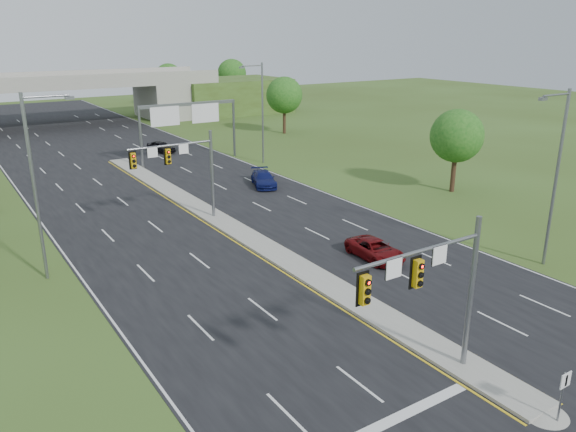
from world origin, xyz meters
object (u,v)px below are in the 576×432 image
at_px(signal_mast_near, 437,281).
at_px(keep_right_sign, 564,389).
at_px(car_far_a, 375,250).
at_px(sign_gantry, 188,116).
at_px(signal_mast_far, 184,163).
at_px(car_far_b, 264,179).
at_px(overpass, 58,103).
at_px(car_far_c, 161,147).

bearing_deg(signal_mast_near, keep_right_sign, -63.06).
bearing_deg(car_far_a, keep_right_sign, -104.37).
bearing_deg(signal_mast_near, car_far_a, 57.74).
xyz_separation_m(sign_gantry, car_far_a, (-1.62, -33.39, -4.59)).
relative_size(keep_right_sign, sign_gantry, 0.19).
distance_m(signal_mast_far, car_far_b, 12.92).
bearing_deg(car_far_b, sign_gantry, 117.52).
bearing_deg(signal_mast_near, overpass, 88.38).
xyz_separation_m(signal_mast_near, signal_mast_far, (0.00, 25.00, 0.00)).
relative_size(overpass, car_far_b, 16.62).
height_order(overpass, car_far_c, overpass).
bearing_deg(signal_mast_far, overpass, 87.65).
bearing_deg(car_far_a, signal_mast_near, -119.14).
distance_m(signal_mast_near, overpass, 80.11).
xyz_separation_m(signal_mast_far, overpass, (2.26, 55.07, -1.17)).
relative_size(sign_gantry, overpass, 0.14).
bearing_deg(car_far_c, overpass, 82.42).
relative_size(signal_mast_far, keep_right_sign, 3.18).
bearing_deg(car_far_b, overpass, 120.46).
bearing_deg(keep_right_sign, signal_mast_far, 94.39).
xyz_separation_m(signal_mast_near, overpass, (2.26, 80.07, -1.17)).
relative_size(sign_gantry, car_far_b, 2.41).
bearing_deg(keep_right_sign, signal_mast_near, 116.94).
relative_size(overpass, car_far_c, 19.78).
distance_m(signal_mast_near, car_far_c, 52.58).
xyz_separation_m(keep_right_sign, car_far_b, (8.30, 35.72, -0.80)).
xyz_separation_m(signal_mast_far, car_far_c, (8.12, 26.79, -4.02)).
bearing_deg(car_far_b, car_far_a, -78.54).
height_order(sign_gantry, overpass, overpass).
bearing_deg(keep_right_sign, car_far_b, 76.92).
bearing_deg(overpass, keep_right_sign, -90.00).
xyz_separation_m(car_far_a, car_far_b, (3.24, 19.67, 0.07)).
distance_m(car_far_b, car_far_c, 20.67).
bearing_deg(car_far_a, signal_mast_far, 121.78).
distance_m(car_far_a, car_far_b, 19.93).
relative_size(signal_mast_near, signal_mast_far, 1.00).
xyz_separation_m(overpass, car_far_c, (5.86, -28.28, -2.84)).
height_order(car_far_a, car_far_c, car_far_c).
bearing_deg(car_far_a, car_far_c, 91.98).
height_order(sign_gantry, car_far_b, sign_gantry).
relative_size(signal_mast_near, sign_gantry, 0.60).
height_order(car_far_b, car_far_c, car_far_b).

